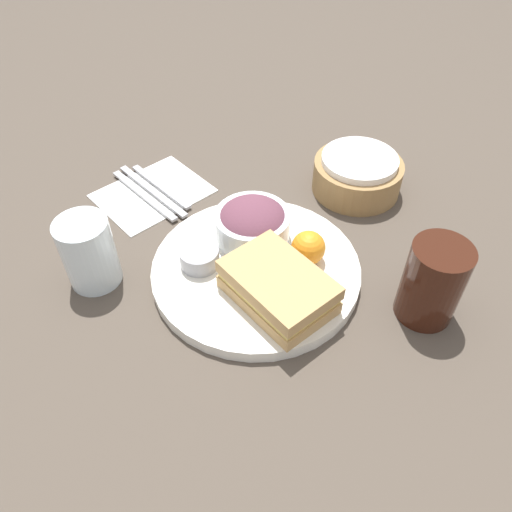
{
  "coord_description": "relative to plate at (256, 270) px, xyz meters",
  "views": [
    {
      "loc": [
        0.38,
        -0.34,
        0.56
      ],
      "look_at": [
        0.0,
        0.0,
        0.04
      ],
      "focal_mm": 35.0,
      "sensor_mm": 36.0,
      "label": 1
    }
  ],
  "objects": [
    {
      "name": "sandwich",
      "position": [
        0.07,
        -0.02,
        0.03
      ],
      "size": [
        0.15,
        0.11,
        0.05
      ],
      "color": "tan",
      "rests_on": "plate"
    },
    {
      "name": "ground_plane",
      "position": [
        0.0,
        0.0,
        -0.01
      ],
      "size": [
        4.0,
        4.0,
        0.0
      ],
      "primitive_type": "plane",
      "color": "#4C4238"
    },
    {
      "name": "dressing_cup",
      "position": [
        -0.06,
        -0.06,
        0.02
      ],
      "size": [
        0.06,
        0.06,
        0.03
      ],
      "primitive_type": "cylinder",
      "color": "#99999E",
      "rests_on": "plate"
    },
    {
      "name": "salad_bowl",
      "position": [
        -0.05,
        0.04,
        0.04
      ],
      "size": [
        0.12,
        0.12,
        0.06
      ],
      "color": "white",
      "rests_on": "plate"
    },
    {
      "name": "spoon",
      "position": [
        -0.27,
        0.01,
        -0.0
      ],
      "size": [
        0.16,
        0.02,
        0.01
      ],
      "primitive_type": "cube",
      "rotation": [
        0.0,
        0.0,
        3.16
      ],
      "color": "#B2B2B7",
      "rests_on": "napkin"
    },
    {
      "name": "plate",
      "position": [
        0.0,
        0.0,
        0.0
      ],
      "size": [
        0.31,
        0.31,
        0.02
      ],
      "primitive_type": "cylinder",
      "color": "white",
      "rests_on": "ground_plane"
    },
    {
      "name": "bread_basket",
      "position": [
        -0.04,
        0.27,
        0.02
      ],
      "size": [
        0.15,
        0.15,
        0.07
      ],
      "color": "#997547",
      "rests_on": "ground_plane"
    },
    {
      "name": "napkin",
      "position": [
        -0.27,
        -0.01,
        -0.01
      ],
      "size": [
        0.15,
        0.18,
        0.0
      ],
      "primitive_type": "cube",
      "color": "white",
      "rests_on": "ground_plane"
    },
    {
      "name": "fork",
      "position": [
        -0.27,
        -0.02,
        -0.0
      ],
      "size": [
        0.18,
        0.02,
        0.01
      ],
      "primitive_type": "cube",
      "rotation": [
        0.0,
        0.0,
        3.16
      ],
      "color": "#B2B2B7",
      "rests_on": "napkin"
    },
    {
      "name": "water_glass",
      "position": [
        -0.15,
        -0.18,
        0.04
      ],
      "size": [
        0.08,
        0.08,
        0.11
      ],
      "primitive_type": "cylinder",
      "color": "silver",
      "rests_on": "ground_plane"
    },
    {
      "name": "orange_wedge",
      "position": [
        0.04,
        0.06,
        0.04
      ],
      "size": [
        0.05,
        0.05,
        0.05
      ],
      "primitive_type": "sphere",
      "color": "orange",
      "rests_on": "plate"
    },
    {
      "name": "knife",
      "position": [
        -0.27,
        -0.01,
        -0.0
      ],
      "size": [
        0.19,
        0.02,
        0.01
      ],
      "primitive_type": "cube",
      "rotation": [
        0.0,
        0.0,
        3.16
      ],
      "color": "#B2B2B7",
      "rests_on": "napkin"
    },
    {
      "name": "drink_glass",
      "position": [
        0.21,
        0.13,
        0.05
      ],
      "size": [
        0.08,
        0.08,
        0.12
      ],
      "primitive_type": "cylinder",
      "color": "#38190F",
      "rests_on": "ground_plane"
    }
  ]
}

